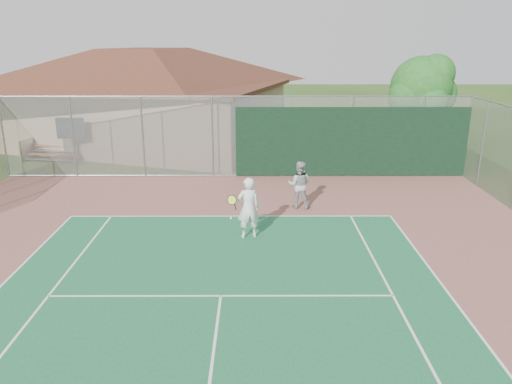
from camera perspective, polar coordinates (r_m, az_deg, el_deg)
back_fence at (r=21.64m, az=3.28°, el=6.04°), size 20.08×0.11×3.53m
clubhouse at (r=28.52m, az=-12.44°, el=11.53°), size 16.83×13.74×6.28m
bleachers at (r=26.93m, az=-21.85°, el=4.66°), size 3.02×2.04×1.04m
tree at (r=27.06m, az=18.53°, el=11.08°), size 3.65×3.46×5.09m
player_white_front at (r=15.10m, az=-0.91°, el=-1.86°), size 1.05×0.74×1.90m
player_grey_back at (r=17.80m, az=4.95°, el=0.77°), size 0.92×0.76×1.71m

